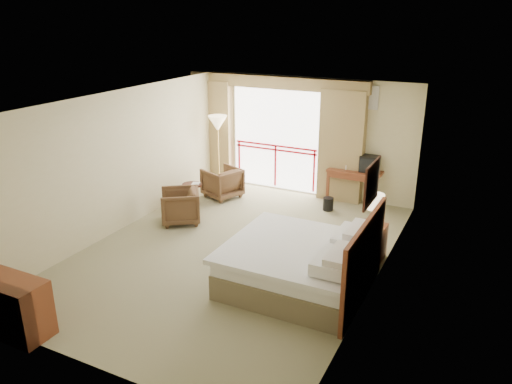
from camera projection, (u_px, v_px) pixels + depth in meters
The scene contains 29 objects.
floor at pixel (236, 251), 8.98m from camera, with size 7.00×7.00×0.00m, color #7E7A5A.
ceiling at pixel (234, 101), 8.05m from camera, with size 7.00×7.00×0.00m, color white.
wall_back at pixel (308, 137), 11.46m from camera, with size 5.00×5.00×0.00m, color beige.
wall_front at pixel (84, 269), 5.57m from camera, with size 5.00×5.00×0.00m, color beige.
wall_left at pixel (121, 161), 9.57m from camera, with size 7.00×7.00×0.00m, color beige.
wall_right at pixel (381, 204), 7.46m from camera, with size 7.00×7.00×0.00m, color beige.
balcony_door at pixel (276, 139), 11.83m from camera, with size 2.40×2.40×0.00m, color white.
balcony_railing at pixel (275, 155), 11.94m from camera, with size 2.09×0.03×1.02m.
curtain_left at pixel (213, 131), 12.40m from camera, with size 1.00×0.26×2.50m, color olive.
curtain_right at pixel (342, 147), 11.01m from camera, with size 1.00×0.26×2.50m, color olive.
valance at pixel (275, 82), 11.28m from camera, with size 4.40×0.22×0.28m, color olive.
hvac_vent at pixel (367, 97), 10.55m from camera, with size 0.50×0.04×0.50m, color silver.
bed at pixel (302, 264), 7.71m from camera, with size 2.13×2.06×0.97m.
headboard at pixel (364, 262), 7.22m from camera, with size 0.06×2.10×1.30m, color brown.
framed_art at pixel (372, 183), 6.80m from camera, with size 0.04×0.72×0.60m.
nightstand at pixel (371, 243), 8.58m from camera, with size 0.44×0.52×0.62m, color brown.
table_lamp at pixel (375, 202), 8.37m from camera, with size 0.31×0.31×0.54m.
phone at pixel (367, 226), 8.36m from camera, with size 0.18×0.14×0.08m, color black.
desk at pixel (356, 177), 11.08m from camera, with size 1.18×0.57×0.77m.
tv at pixel (370, 164), 10.79m from camera, with size 0.40×0.32×0.36m.
coffee_maker at pixel (341, 163), 11.09m from camera, with size 0.12×0.12×0.25m, color black.
cup at pixel (346, 167), 11.01m from camera, with size 0.08×0.08×0.11m, color white.
wastebasket at pixel (328, 204), 10.78m from camera, with size 0.23×0.23×0.28m, color black.
armchair_far at pixel (223, 197), 11.60m from camera, with size 0.74×0.76×0.69m, color #482F1D.
armchair_near at pixel (181, 222), 10.21m from camera, with size 0.74×0.76×0.70m, color #482F1D.
side_table at pixel (192, 191), 11.02m from camera, with size 0.44×0.44×0.48m.
book at pixel (192, 184), 10.96m from camera, with size 0.16×0.22×0.02m, color white.
floor_lamp at pixel (218, 126), 11.71m from camera, with size 0.45×0.45×1.77m.
dresser at pixel (7, 305), 6.60m from camera, with size 1.19×0.51×0.80m.
Camera 1 is at (3.94, -7.06, 4.06)m, focal length 35.00 mm.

